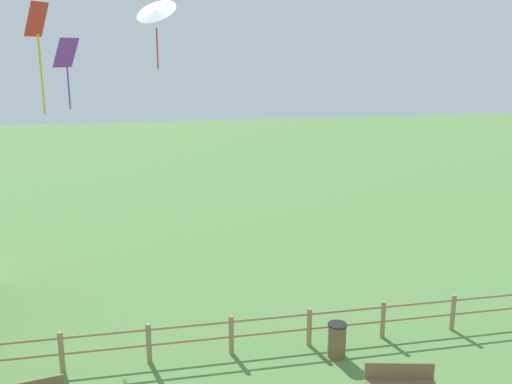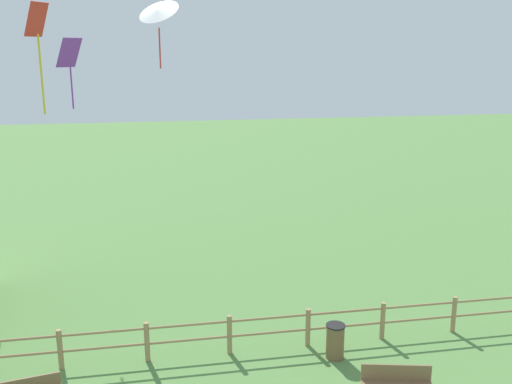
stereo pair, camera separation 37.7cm
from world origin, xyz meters
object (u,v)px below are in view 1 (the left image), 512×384
Objects in this scene: kite_purple_streamer at (67,59)px; kite_red_diamond at (38,37)px; park_bench_near_fence at (400,380)px; trash_bin at (337,340)px; kite_white_delta at (156,11)px.

kite_red_diamond is at bearing -91.70° from kite_purple_streamer.
park_bench_near_fence is 2.26m from trash_bin.
park_bench_near_fence is 13.70m from kite_purple_streamer.
kite_white_delta is at bearing 123.30° from trash_bin.
kite_red_diamond reaches higher than kite_purple_streamer.
kite_purple_streamer is 0.84× the size of kite_red_diamond.
kite_purple_streamer is (-7.10, 6.30, 7.33)m from trash_bin.
trash_bin is at bearing 111.58° from park_bench_near_fence.
kite_red_diamond is at bearing -123.16° from kite_white_delta.
kite_red_diamond reaches higher than trash_bin.
kite_white_delta reaches higher than trash_bin.
park_bench_near_fence is 1.77× the size of trash_bin.
park_bench_near_fence is 0.64× the size of kite_red_diamond.
park_bench_near_fence is at bearing -68.42° from trash_bin.
kite_purple_streamer is (-7.93, 8.40, 7.36)m from park_bench_near_fence.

